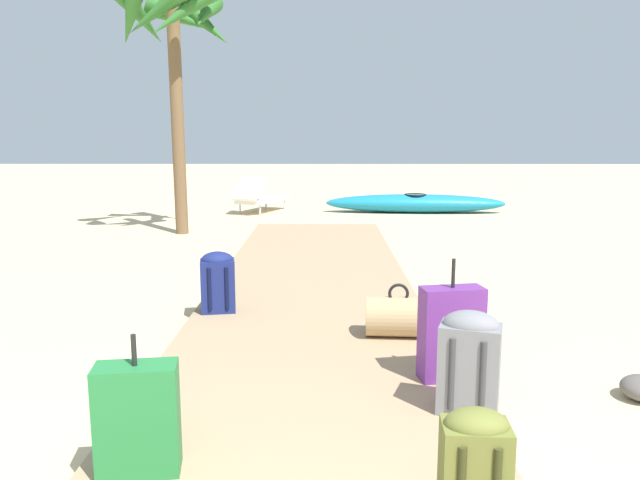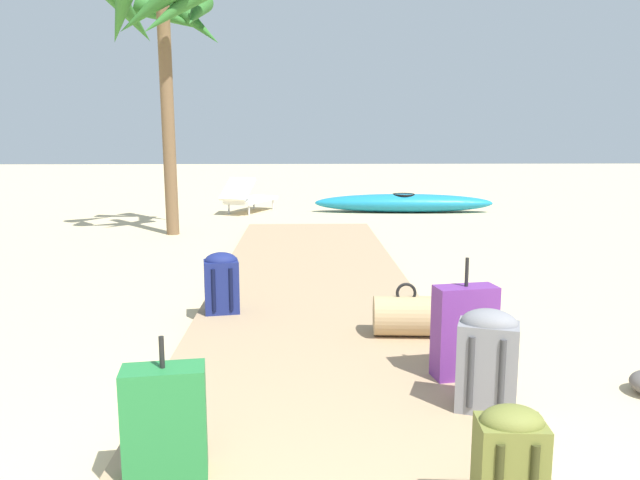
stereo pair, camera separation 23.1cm
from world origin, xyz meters
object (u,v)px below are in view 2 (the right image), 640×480
Objects in this scene: backpack_olive at (510,463)px; backpack_grey at (487,357)px; duffel_bag_tan at (406,316)px; kayak at (403,203)px; suitcase_purple at (464,332)px; suitcase_green at (165,422)px; lounge_chair at (248,197)px; backpack_navy at (221,281)px; palm_tree_far_left at (163,28)px.

backpack_grey is at bearing 78.13° from backpack_olive.
duffel_bag_tan reaches higher than kayak.
suitcase_green is at bearing -145.99° from suitcase_purple.
kayak is at bearing -0.75° from lounge_chair.
suitcase_green reaches higher than backpack_grey.
backpack_navy is (-1.79, 1.55, -0.02)m from suitcase_purple.
backpack_grey is at bearing -96.52° from kayak.
lounge_chair is at bearing 103.39° from suitcase_purple.
suitcase_green is 2.70m from backpack_navy.
backpack_grey reaches higher than duffel_bag_tan.
kayak is (1.12, 9.80, -0.20)m from backpack_grey.
palm_tree_far_left is 6.11m from kayak.
backpack_olive is at bearing -15.24° from suitcase_green.
suitcase_green is at bearing -88.17° from backpack_navy.
backpack_grey reaches higher than backpack_olive.
duffel_bag_tan is 0.90m from suitcase_purple.
backpack_olive is (1.48, -0.40, 0.00)m from suitcase_green.
backpack_olive is at bearing -101.87° from backpack_grey.
suitcase_green is 0.41× the size of lounge_chair.
suitcase_green is 0.17× the size of palm_tree_far_left.
backpack_navy is at bearing 139.10° from suitcase_purple.
suitcase_green is at bearing -126.07° from duffel_bag_tan.
backpack_olive is 0.13× the size of kayak.
lounge_chair reaches higher than backpack_grey.
backpack_grey is 9.86m from kayak.
lounge_chair reaches higher than duffel_bag_tan.
palm_tree_far_left is at bearing 116.96° from suitcase_purple.
backpack_navy is at bearing 155.95° from duffel_bag_tan.
palm_tree_far_left reaches higher than suitcase_green.
duffel_bag_tan is at bearing 53.93° from suitcase_green.
lounge_chair is 3.35m from kayak.
duffel_bag_tan is at bearing -99.17° from kayak.
backpack_grey is 8.15m from palm_tree_far_left.
backpack_grey is 0.15× the size of palm_tree_far_left.
suitcase_green is at bearing 164.76° from backpack_olive.
backpack_grey is (1.70, 0.65, 0.05)m from suitcase_green.
duffel_bag_tan is at bearing -76.84° from lounge_chair.
suitcase_green reaches higher than backpack_olive.
lounge_chair is (-1.98, 8.48, 0.09)m from duffel_bag_tan.
backpack_grey is 1.39m from duffel_bag_tan.
duffel_bag_tan is (1.46, 2.00, -0.11)m from suitcase_green.
palm_tree_far_left is at bearing 110.89° from backpack_olive.
duffel_bag_tan is 1.70m from backpack_navy.
backpack_grey is at bearing -79.85° from duffel_bag_tan.
duffel_bag_tan is at bearing -61.44° from palm_tree_far_left.
suitcase_green is 8.24m from palm_tree_far_left.
palm_tree_far_left is at bearing 106.81° from backpack_navy.
duffel_bag_tan is at bearing -24.05° from backpack_navy.
backpack_grey reaches higher than backpack_navy.
duffel_bag_tan is 0.66× the size of suitcase_purple.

